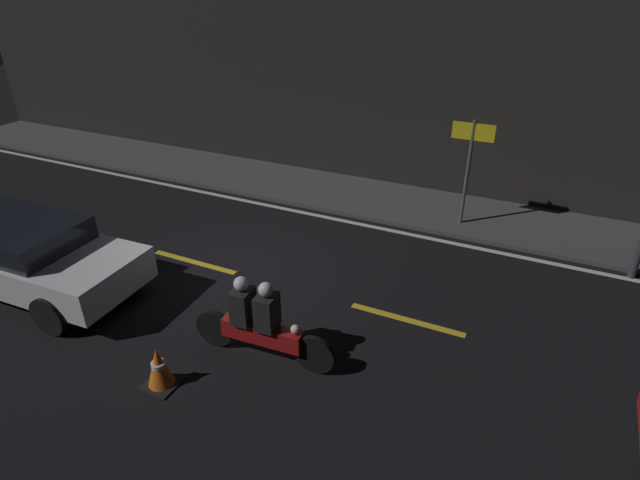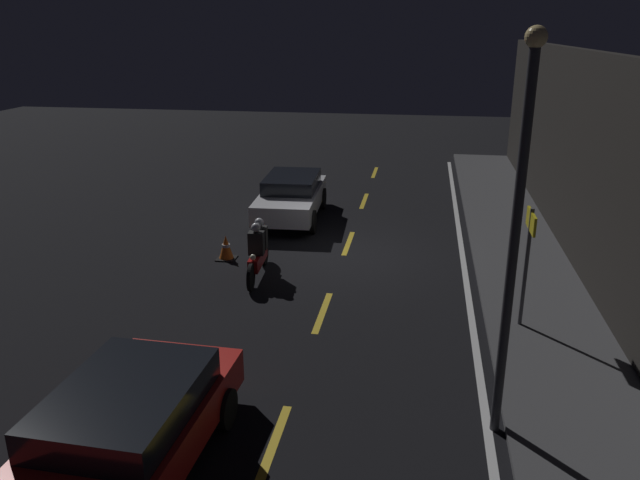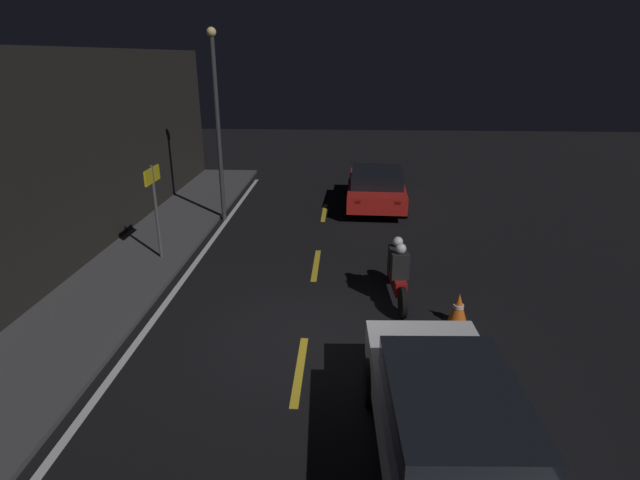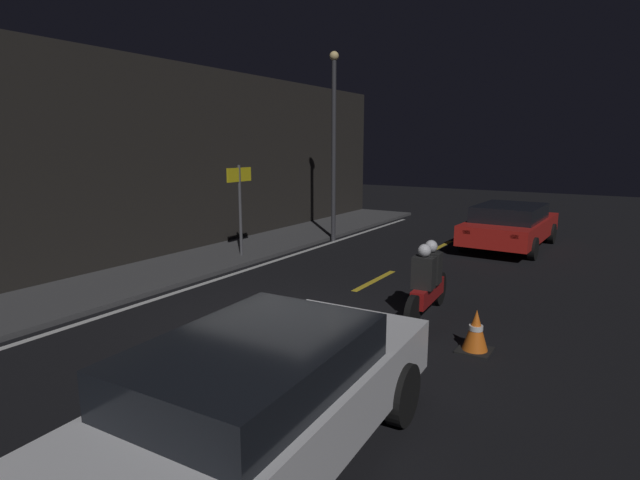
{
  "view_description": "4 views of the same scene",
  "coord_description": "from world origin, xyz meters",
  "px_view_note": "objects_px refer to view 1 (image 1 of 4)",
  "views": [
    {
      "loc": [
        5.11,
        -6.85,
        5.24
      ],
      "look_at": [
        1.67,
        0.4,
        0.94
      ],
      "focal_mm": 28.0,
      "sensor_mm": 36.0,
      "label": 1
    },
    {
      "loc": [
        15.33,
        1.91,
        5.75
      ],
      "look_at": [
        2.56,
        -0.21,
        1.29
      ],
      "focal_mm": 35.0,
      "sensor_mm": 36.0,
      "label": 2
    },
    {
      "loc": [
        -8.12,
        -0.73,
        5.0
      ],
      "look_at": [
        3.31,
        -0.11,
        0.75
      ],
      "focal_mm": 28.0,
      "sensor_mm": 36.0,
      "label": 3
    },
    {
      "loc": [
        -6.39,
        -4.74,
        3.03
      ],
      "look_at": [
        1.92,
        0.47,
        1.15
      ],
      "focal_mm": 28.0,
      "sensor_mm": 36.0,
      "label": 4
    }
  ],
  "objects_px": {
    "motorcycle": "(258,323)",
    "sedan_white": "(27,254)",
    "shop_sign": "(470,153)",
    "traffic_cone_near": "(159,367)"
  },
  "relations": [
    {
      "from": "motorcycle",
      "to": "sedan_white",
      "type": "bearing_deg",
      "value": 178.5
    },
    {
      "from": "sedan_white",
      "to": "motorcycle",
      "type": "relative_size",
      "value": 1.86
    },
    {
      "from": "traffic_cone_near",
      "to": "shop_sign",
      "type": "distance_m",
      "value": 7.69
    },
    {
      "from": "sedan_white",
      "to": "motorcycle",
      "type": "height_order",
      "value": "motorcycle"
    },
    {
      "from": "motorcycle",
      "to": "traffic_cone_near",
      "type": "bearing_deg",
      "value": -134.71
    },
    {
      "from": "shop_sign",
      "to": "traffic_cone_near",
      "type": "bearing_deg",
      "value": -112.05
    },
    {
      "from": "sedan_white",
      "to": "shop_sign",
      "type": "height_order",
      "value": "shop_sign"
    },
    {
      "from": "motorcycle",
      "to": "shop_sign",
      "type": "bearing_deg",
      "value": 68.62
    },
    {
      "from": "shop_sign",
      "to": "sedan_white",
      "type": "bearing_deg",
      "value": -137.58
    },
    {
      "from": "motorcycle",
      "to": "shop_sign",
      "type": "relative_size",
      "value": 0.97
    }
  ]
}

